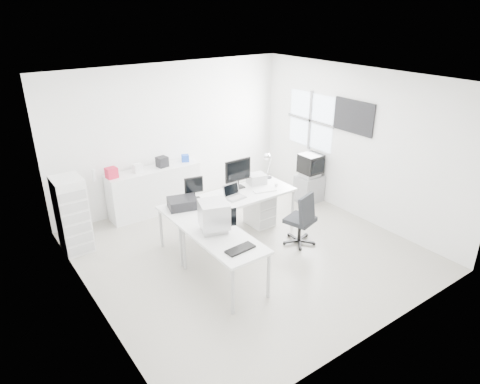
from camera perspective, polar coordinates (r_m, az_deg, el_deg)
floor at (r=7.21m, az=0.93°, el=-7.82°), size 5.00×5.00×0.01m
ceiling at (r=6.22m, az=1.11°, el=14.73°), size 5.00×5.00×0.01m
back_wall at (r=8.62m, az=-9.00°, el=7.48°), size 5.00×0.02×2.80m
left_wall at (r=5.59m, az=-20.09°, el=-2.93°), size 0.02×5.00×2.80m
right_wall at (r=8.24m, az=15.22°, el=6.18°), size 0.02×5.00×2.80m
window at (r=8.94m, az=9.38°, el=9.39°), size 0.02×1.20×1.10m
wall_picture at (r=8.15m, az=14.93°, el=9.68°), size 0.04×0.90×0.60m
main_desk at (r=7.47m, az=-1.36°, el=-3.30°), size 2.40×0.80×0.75m
side_desk at (r=6.27m, az=-2.13°, el=-9.09°), size 0.70×1.40×0.75m
drawer_pedestal at (r=7.91m, az=2.64°, el=-2.30°), size 0.40×0.50×0.60m
inkjet_printer at (r=6.96m, az=-7.65°, el=-1.47°), size 0.54×0.47×0.16m
lcd_monitor_small at (r=7.16m, az=-6.17°, el=0.38°), size 0.35×0.24×0.40m
lcd_monitor_large at (r=7.58m, az=-0.28°, el=2.46°), size 0.52×0.21×0.54m
laptop at (r=7.21m, az=-0.62°, el=0.01°), size 0.39×0.40×0.24m
white_keyboard at (r=7.55m, az=3.34°, el=0.18°), size 0.43×0.24×0.02m
white_mouse at (r=7.76m, az=4.84°, el=0.97°), size 0.06×0.06×0.06m
laser_printer at (r=7.84m, az=2.24°, el=1.78°), size 0.36×0.32×0.18m
desk_lamp at (r=8.06m, az=3.88°, el=3.41°), size 0.18×0.18×0.46m
crt_monitor at (r=6.16m, az=-3.50°, el=-3.38°), size 0.49×0.49×0.44m
black_keyboard at (r=5.79m, az=0.02°, el=-7.62°), size 0.43×0.20×0.03m
office_chair at (r=7.26m, az=8.03°, el=-3.37°), size 0.71×0.71×0.98m
tv_cabinet at (r=8.96m, az=9.17°, el=0.48°), size 0.51×0.42×0.56m
crt_tv at (r=8.77m, az=9.38°, el=3.50°), size 0.50×0.48×0.45m
sideboard at (r=8.48m, az=-11.28°, el=0.21°), size 1.80×0.45×0.90m
clutter_box_a at (r=8.02m, az=-16.76°, el=2.46°), size 0.21×0.19×0.19m
clutter_box_b at (r=8.18m, az=-13.47°, el=3.13°), size 0.16×0.14×0.16m
clutter_box_c at (r=8.36m, az=-10.34°, el=3.98°), size 0.22×0.21×0.20m
clutter_box_d at (r=8.58m, az=-7.32°, el=4.50°), size 0.18×0.17×0.14m
clutter_bottle at (r=7.97m, az=-18.88°, el=2.15°), size 0.07×0.07×0.22m
filing_cabinet at (r=7.46m, az=-21.47°, el=-2.84°), size 0.45×0.53×1.28m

